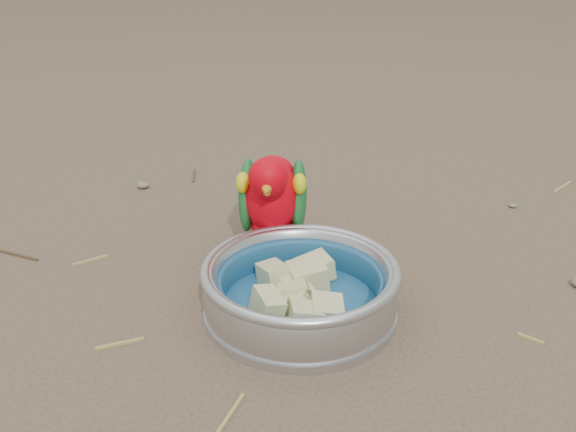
# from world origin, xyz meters

# --- Properties ---
(ground) EXTENTS (60.00, 60.00, 0.00)m
(ground) POSITION_xyz_m (0.00, 0.00, 0.00)
(ground) COLOR brown
(food_bowl) EXTENTS (0.21, 0.21, 0.02)m
(food_bowl) POSITION_xyz_m (-0.02, 0.01, 0.01)
(food_bowl) COLOR #B2B2BA
(food_bowl) RESTS_ON ground
(bowl_wall) EXTENTS (0.21, 0.21, 0.04)m
(bowl_wall) POSITION_xyz_m (-0.02, 0.01, 0.04)
(bowl_wall) COLOR #B2B2BA
(bowl_wall) RESTS_ON food_bowl
(fruit_wedges) EXTENTS (0.13, 0.13, 0.03)m
(fruit_wedges) POSITION_xyz_m (-0.02, 0.01, 0.03)
(fruit_wedges) COLOR #D0C687
(fruit_wedges) RESTS_ON food_bowl
(lory_parrot) EXTENTS (0.10, 0.19, 0.14)m
(lory_parrot) POSITION_xyz_m (-0.08, 0.13, 0.07)
(lory_parrot) COLOR #C7000D
(lory_parrot) RESTS_ON ground
(ground_debris) EXTENTS (0.90, 0.80, 0.01)m
(ground_debris) POSITION_xyz_m (-0.03, 0.09, 0.00)
(ground_debris) COLOR #9D914D
(ground_debris) RESTS_ON ground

